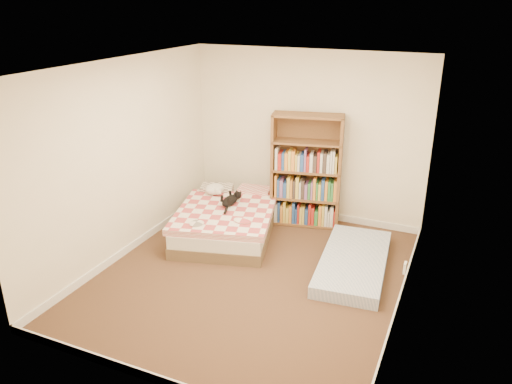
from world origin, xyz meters
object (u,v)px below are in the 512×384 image
at_px(bed, 228,220).
at_px(floor_mattress, 354,262).
at_px(black_cat, 231,200).
at_px(white_dog, 215,189).
at_px(bookshelf, 306,185).

relative_size(bed, floor_mattress, 1.17).
xyz_separation_m(black_cat, white_dog, (-0.39, 0.25, 0.01)).
relative_size(bookshelf, floor_mattress, 0.96).
height_order(black_cat, white_dog, white_dog).
bearing_deg(bookshelf, floor_mattress, -58.08).
height_order(bookshelf, black_cat, bookshelf).
bearing_deg(bed, black_cat, 68.94).
distance_m(bed, floor_mattress, 1.90).
bearing_deg(bookshelf, bed, -150.19).
relative_size(floor_mattress, white_dog, 5.05).
height_order(bed, black_cat, black_cat).
xyz_separation_m(bed, floor_mattress, (1.88, -0.24, -0.14)).
distance_m(floor_mattress, white_dog, 2.37).
distance_m(black_cat, white_dog, 0.46).
bearing_deg(floor_mattress, black_cat, 164.48).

